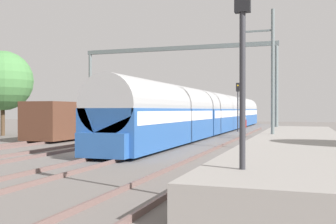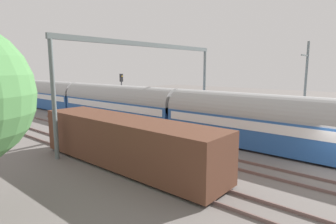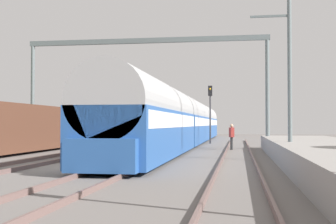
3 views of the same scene
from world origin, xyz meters
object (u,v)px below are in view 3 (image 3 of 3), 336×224
at_px(catenary_gantry, 145,65).
at_px(freight_car, 31,128).
at_px(passenger_train, 186,121).
at_px(railway_signal_far, 210,106).
at_px(person_crossing, 232,134).

bearing_deg(catenary_gantry, freight_car, -146.22).
distance_m(passenger_train, freight_car, 14.19).
bearing_deg(freight_car, catenary_gantry, 33.78).
height_order(passenger_train, railway_signal_far, railway_signal_far).
relative_size(freight_car, person_crossing, 7.51).
bearing_deg(railway_signal_far, catenary_gantry, -115.70).
bearing_deg(passenger_train, catenary_gantry, -107.64).
bearing_deg(catenary_gantry, railway_signal_far, 64.30).
bearing_deg(passenger_train, person_crossing, -63.42).
height_order(person_crossing, catenary_gantry, catenary_gantry).
bearing_deg(person_crossing, passenger_train, -175.51).
bearing_deg(railway_signal_far, passenger_train, -139.05).
distance_m(person_crossing, catenary_gantry, 7.90).
bearing_deg(freight_car, passenger_train, 52.17).
bearing_deg(catenary_gantry, person_crossing, -9.34).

